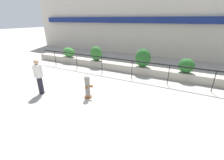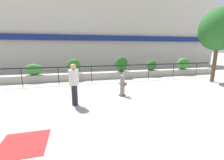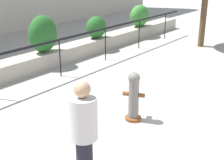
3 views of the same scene
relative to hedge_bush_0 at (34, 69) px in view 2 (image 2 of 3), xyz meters
name	(u,v)px [view 2 (image 2 of 3)]	position (x,y,z in m)	size (l,w,h in m)	color
ground_plane	(157,106)	(5.97, -6.00, -0.88)	(120.00, 120.00, 0.00)	#9E9991
building_facade	(103,33)	(5.97, 5.98, 3.10)	(30.00, 1.36, 8.00)	beige
planter_wall_low	(117,75)	(5.97, 0.00, -0.63)	(18.00, 0.70, 0.50)	#ADA393
fence_railing_segment	(121,67)	(5.97, -1.10, 0.13)	(15.00, 0.05, 1.15)	black
hedge_bush_0	(34,69)	(0.00, 0.00, 0.00)	(1.20, 0.58, 0.77)	#387F33
hedge_bush_1	(74,66)	(2.69, 0.00, 0.15)	(0.97, 0.64, 1.07)	#2D6B28
hedge_bush_2	(121,64)	(6.31, 0.00, 0.21)	(1.02, 0.70, 1.18)	#235B23
hedge_bush_3	(151,65)	(8.92, 0.00, 0.03)	(0.90, 0.67, 0.84)	#235B23
hedge_bush_4	(183,64)	(11.97, 0.00, 0.10)	(1.17, 0.70, 0.97)	#387F33
fire_hydrant	(122,85)	(4.98, -4.39, -0.33)	(0.48, 0.47, 1.08)	brown
street_tree	(219,30)	(12.06, -2.96, 2.63)	(2.62, 2.36, 4.91)	brown
pedestrian	(74,82)	(2.67, -5.08, 0.10)	(0.40, 0.40, 1.73)	black
tactile_warning_pad	(23,144)	(1.39, -7.45, -0.88)	(1.13, 1.13, 0.01)	#B22323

